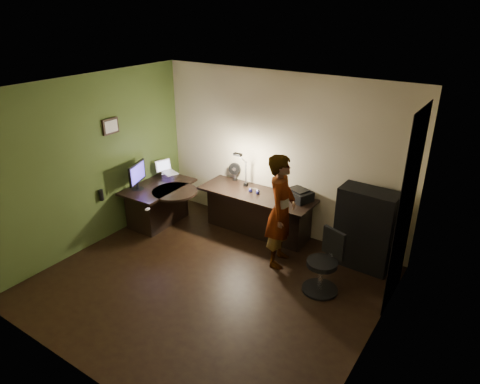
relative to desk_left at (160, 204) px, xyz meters
The scene contains 27 objects.
floor 2.11m from the desk_left, 28.40° to the right, with size 4.50×4.00×0.01m, color black.
ceiling 3.13m from the desk_left, 28.40° to the right, with size 4.50×4.00×0.01m, color silver.
wall_back 2.31m from the desk_left, 29.02° to the left, with size 4.50×0.01×2.70m, color beige.
wall_front 3.65m from the desk_left, 58.57° to the right, with size 4.50×0.01×2.70m, color beige.
wall_left 1.46m from the desk_left, 113.24° to the right, with size 0.01×4.00×2.70m, color beige.
wall_right 4.32m from the desk_left, 13.62° to the right, with size 0.01×4.00×2.70m, color beige.
green_wall_overlay 1.46m from the desk_left, 112.50° to the right, with size 0.00×4.00×2.70m, color #425825.
arched_doorway 4.18m from the desk_left, ahead, with size 0.01×0.90×2.60m, color black.
french_door 4.40m from the desk_left, 20.74° to the right, with size 0.02×0.92×2.10m, color white.
framed_picture 1.63m from the desk_left, 125.86° to the right, with size 0.04×0.30×0.25m, color black.
desk_left is the anchor object (origin of this frame).
desk_right 1.74m from the desk_left, 21.60° to the left, with size 1.98×0.69×0.74m, color black.
cabinet 3.54m from the desk_left, 11.42° to the left, with size 0.82×0.41×1.23m, color black.
laptop_stand 0.58m from the desk_left, 102.71° to the left, with size 0.24×0.20×0.10m, color silver.
laptop 0.69m from the desk_left, 102.71° to the left, with size 0.31×0.30×0.22m, color silver.
monitor 0.63m from the desk_left, 124.54° to the right, with size 0.11×0.53×0.35m, color black.
mouse 1.00m from the desk_left, 56.13° to the right, with size 0.07×0.10×0.04m, color silver.
phone 0.45m from the desk_left, 108.29° to the left, with size 0.07×0.14×0.01m, color black.
pen 0.58m from the desk_left, 30.98° to the left, with size 0.01×0.14×0.01m, color black.
speaker 1.08m from the desk_left, 111.71° to the right, with size 0.07×0.07×0.18m, color black.
notepad 0.43m from the desk_left, 31.17° to the right, with size 0.14×0.19×0.01m, color silver.
desk_fan 1.46m from the desk_left, 43.21° to the left, with size 0.21×0.11×0.32m, color black.
headphones 1.75m from the desk_left, 21.96° to the left, with size 0.18×0.08×0.09m, color navy.
printer 2.50m from the desk_left, 19.43° to the left, with size 0.40×0.31×0.18m, color black.
desk_lamp 1.70m from the desk_left, 31.76° to the left, with size 0.17×0.32×0.71m, color black.
office_chair 3.22m from the desk_left, ahead, with size 0.49×0.49×0.88m, color black.
person 2.44m from the desk_left, ahead, with size 0.62×0.41×1.74m, color #D8A88C.
Camera 1 is at (3.15, -3.89, 3.67)m, focal length 32.00 mm.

